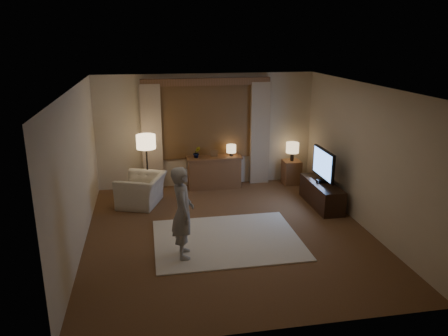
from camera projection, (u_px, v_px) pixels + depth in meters
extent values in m
cube|color=brown|center=(229.00, 233.00, 7.85)|extent=(5.00, 5.50, 0.02)
cube|color=silver|center=(229.00, 86.00, 7.09)|extent=(5.00, 5.50, 0.02)
cube|color=beige|center=(206.00, 131.00, 10.07)|extent=(5.00, 0.02, 2.60)
cube|color=beige|center=(275.00, 232.00, 4.87)|extent=(5.00, 0.02, 2.60)
cube|color=beige|center=(76.00, 171.00, 7.04)|extent=(0.02, 5.50, 2.60)
cube|color=beige|center=(365.00, 157.00, 7.89)|extent=(0.02, 5.50, 2.60)
cube|color=black|center=(206.00, 120.00, 9.96)|extent=(2.00, 0.01, 1.70)
cube|color=brown|center=(206.00, 120.00, 9.96)|extent=(2.08, 0.04, 1.78)
cube|color=tan|center=(152.00, 138.00, 9.78)|extent=(0.45, 0.12, 2.40)
cube|color=tan|center=(260.00, 134.00, 10.20)|extent=(0.45, 0.12, 2.40)
cube|color=brown|center=(206.00, 82.00, 9.66)|extent=(2.90, 0.14, 0.16)
cube|color=beige|center=(227.00, 239.00, 7.57)|extent=(2.50, 2.00, 0.02)
cube|color=brown|center=(214.00, 173.00, 10.12)|extent=(1.20, 0.40, 0.70)
cube|color=brown|center=(214.00, 154.00, 9.99)|extent=(0.16, 0.02, 0.20)
imported|color=#999999|center=(197.00, 153.00, 9.91)|extent=(0.17, 0.13, 0.30)
cylinder|color=black|center=(231.00, 155.00, 10.07)|extent=(0.08, 0.08, 0.12)
cylinder|color=#F6CD93|center=(231.00, 149.00, 10.03)|extent=(0.22, 0.22, 0.18)
cylinder|color=black|center=(149.00, 196.00, 9.58)|extent=(0.30, 0.30, 0.03)
cylinder|color=black|center=(148.00, 173.00, 9.42)|extent=(0.04, 0.04, 1.11)
cylinder|color=#F6CD93|center=(146.00, 142.00, 9.22)|extent=(0.41, 0.41, 0.30)
imported|color=beige|center=(142.00, 190.00, 9.08)|extent=(1.13, 1.20, 0.63)
cube|color=brown|center=(291.00, 172.00, 10.41)|extent=(0.40, 0.40, 0.56)
cylinder|color=black|center=(292.00, 157.00, 10.30)|extent=(0.08, 0.08, 0.20)
cylinder|color=#F6CD93|center=(292.00, 148.00, 10.24)|extent=(0.30, 0.30, 0.24)
cube|color=black|center=(322.00, 194.00, 9.05)|extent=(0.45, 1.40, 0.50)
cube|color=black|center=(322.00, 181.00, 8.97)|extent=(0.24, 0.11, 0.07)
cube|color=black|center=(324.00, 164.00, 8.86)|extent=(0.05, 0.98, 0.60)
cube|color=#5B96F8|center=(322.00, 164.00, 8.85)|extent=(0.00, 0.91, 0.54)
imported|color=#ACA79E|center=(183.00, 212.00, 6.79)|extent=(0.36, 0.54, 1.48)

